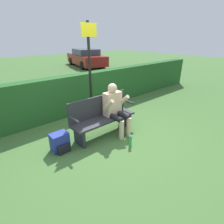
# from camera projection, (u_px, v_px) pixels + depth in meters

# --- Properties ---
(ground_plane) EXTENTS (40.00, 40.00, 0.00)m
(ground_plane) POSITION_uv_depth(u_px,v_px,m) (105.00, 134.00, 4.22)
(ground_plane) COLOR #426B33
(hedge_back) EXTENTS (12.00, 0.36, 1.16)m
(hedge_back) POSITION_uv_depth(u_px,v_px,m) (70.00, 95.00, 5.11)
(hedge_back) COLOR #235623
(hedge_back) RESTS_ON ground
(park_bench) EXTENTS (1.61, 0.44, 0.91)m
(park_bench) POSITION_uv_depth(u_px,v_px,m) (102.00, 116.00, 4.09)
(park_bench) COLOR #2D2D33
(park_bench) RESTS_ON ground
(person_seated) EXTENTS (0.56, 0.62, 1.19)m
(person_seated) POSITION_uv_depth(u_px,v_px,m) (115.00, 107.00, 4.09)
(person_seated) COLOR beige
(person_seated) RESTS_ON ground
(backpack) EXTENTS (0.35, 0.33, 0.38)m
(backpack) POSITION_uv_depth(u_px,v_px,m) (60.00, 142.00, 3.57)
(backpack) COLOR #283893
(backpack) RESTS_ON ground
(water_bottle) EXTENTS (0.06, 0.06, 0.26)m
(water_bottle) POSITION_uv_depth(u_px,v_px,m) (130.00, 141.00, 3.71)
(water_bottle) COLOR green
(water_bottle) RESTS_ON ground
(signpost) EXTENTS (0.43, 0.09, 2.51)m
(signpost) POSITION_uv_depth(u_px,v_px,m) (90.00, 66.00, 4.51)
(signpost) COLOR black
(signpost) RESTS_ON ground
(parked_car) EXTENTS (2.56, 4.50, 1.28)m
(parked_car) POSITION_uv_depth(u_px,v_px,m) (86.00, 58.00, 13.56)
(parked_car) COLOR maroon
(parked_car) RESTS_ON ground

